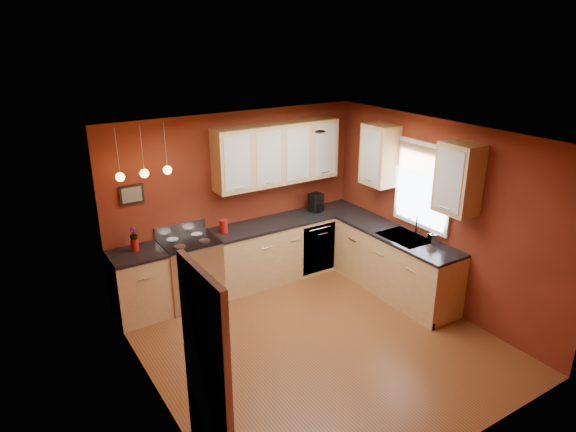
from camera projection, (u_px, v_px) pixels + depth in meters
floor at (317, 342)px, 6.45m from camera, size 4.20×4.20×0.00m
ceiling at (322, 137)px, 5.54m from camera, size 4.00×4.20×0.02m
wall_back at (237, 199)px, 7.65m from camera, size 4.00×0.02×2.60m
wall_front at (464, 333)px, 4.33m from camera, size 4.00×0.02×2.60m
wall_left at (152, 292)px, 4.99m from camera, size 0.02×4.20×2.60m
wall_right at (438, 215)px, 7.00m from camera, size 0.02×4.20×2.60m
base_cabinets_back_left at (140, 286)px, 6.88m from camera, size 0.70×0.60×0.90m
base_cabinets_back_right at (289, 247)px, 8.08m from camera, size 2.54×0.60×0.90m
base_cabinets_right at (394, 265)px, 7.50m from camera, size 0.60×2.10×0.90m
counter_back_left at (136, 254)px, 6.72m from camera, size 0.70×0.62×0.04m
counter_back_right at (289, 220)px, 7.92m from camera, size 2.54×0.62×0.04m
counter_right at (397, 235)px, 7.34m from camera, size 0.62×2.10×0.04m
gas_range at (191, 271)px, 7.24m from camera, size 0.76×0.64×1.11m
dishwasher_front at (319, 249)px, 8.04m from camera, size 0.60×0.02×0.80m
sink at (404, 239)px, 7.22m from camera, size 0.50×0.70×0.33m
window at (423, 183)px, 7.09m from camera, size 0.06×1.02×1.22m
door_left_wall at (208, 382)px, 4.15m from camera, size 0.12×0.82×2.05m
upper_cabinets_back at (277, 154)px, 7.59m from camera, size 2.00×0.35×0.90m
upper_cabinets_right at (416, 166)px, 6.94m from camera, size 0.35×1.95×0.90m
wall_picture at (132, 194)px, 6.74m from camera, size 0.32×0.03×0.26m
pendant_lights at (144, 173)px, 6.40m from camera, size 0.71×0.11×0.66m
red_canister at (224, 226)px, 7.34m from camera, size 0.13×0.13×0.19m
red_vase at (135, 245)px, 6.75m from camera, size 0.10×0.10×0.16m
flowers at (134, 234)px, 6.70m from camera, size 0.12×0.12×0.19m
coffee_maker at (316, 203)px, 8.16m from camera, size 0.23×0.23×0.29m
soap_pump at (433, 237)px, 6.96m from camera, size 0.11×0.11×0.21m
dish_towel at (191, 280)px, 6.90m from camera, size 0.22×0.01×0.30m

